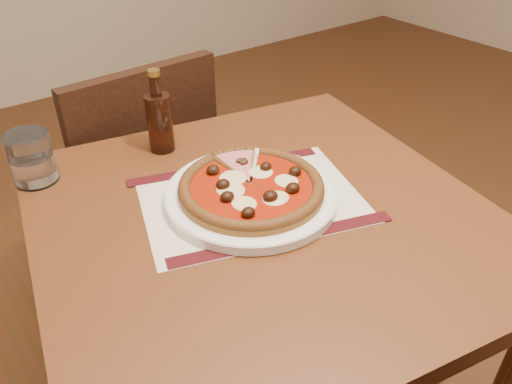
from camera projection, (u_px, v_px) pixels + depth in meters
table at (262, 252)px, 0.97m from camera, size 0.94×0.94×0.75m
chair_far at (138, 183)px, 1.45m from camera, size 0.43×0.43×0.87m
placemat at (251, 199)px, 0.94m from camera, size 0.47×0.40×0.00m
plate at (251, 195)px, 0.94m from camera, size 0.32×0.32×0.02m
pizza at (251, 186)px, 0.92m from camera, size 0.27×0.27×0.04m
ham_slice at (247, 162)px, 1.00m from camera, size 0.09×0.14×0.02m
water_glass at (31, 158)px, 0.97m from camera, size 0.09×0.09×0.10m
bottle at (159, 120)px, 1.06m from camera, size 0.05×0.05×0.18m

